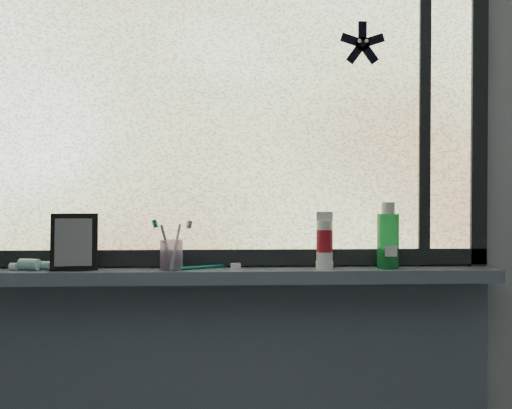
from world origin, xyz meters
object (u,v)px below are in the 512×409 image
object	(u,v)px
vanity_mirror	(74,242)
cream_tube	(325,238)
mouthwash_bottle	(388,235)
toothbrush_cup	(171,255)

from	to	relation	value
vanity_mirror	cream_tube	world-z (taller)	vanity_mirror
mouthwash_bottle	cream_tube	distance (m)	0.20
vanity_mirror	cream_tube	distance (m)	0.76
vanity_mirror	toothbrush_cup	xyz separation A→B (m)	(0.29, -0.01, -0.04)
vanity_mirror	mouthwash_bottle	xyz separation A→B (m)	(0.95, 0.01, 0.02)
toothbrush_cup	cream_tube	xyz separation A→B (m)	(0.47, 0.02, 0.05)
toothbrush_cup	mouthwash_bottle	size ratio (longest dim) A/B	0.54
vanity_mirror	mouthwash_bottle	distance (m)	0.95
cream_tube	mouthwash_bottle	bearing A→B (deg)	-1.29
vanity_mirror	mouthwash_bottle	world-z (taller)	mouthwash_bottle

